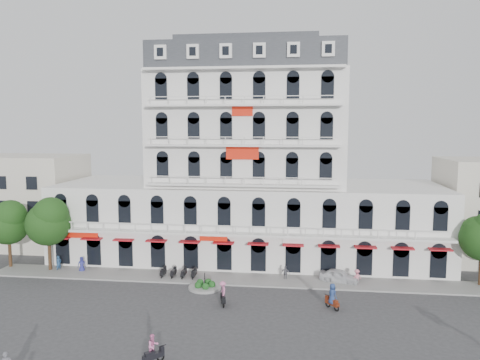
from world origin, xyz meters
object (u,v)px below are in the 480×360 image
object	(u,v)px
parked_car	(339,276)
rider_east	(332,296)
rider_southwest	(153,349)
rider_center	(223,292)

from	to	relation	value
parked_car	rider_east	world-z (taller)	rider_east
parked_car	rider_east	distance (m)	7.34
rider_southwest	rider_center	distance (m)	11.18
rider_center	rider_southwest	bearing A→B (deg)	-31.20
rider_east	rider_center	bearing A→B (deg)	53.97
rider_east	rider_southwest	bearing A→B (deg)	93.68
parked_car	rider_center	world-z (taller)	rider_center
parked_car	rider_southwest	size ratio (longest dim) A/B	1.92
rider_southwest	rider_east	distance (m)	16.72
parked_car	rider_southwest	world-z (taller)	rider_southwest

